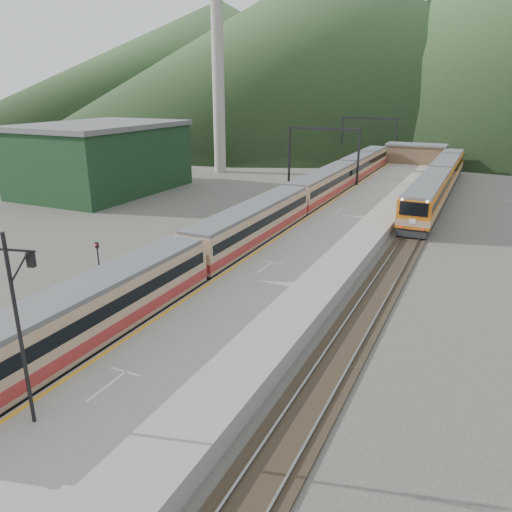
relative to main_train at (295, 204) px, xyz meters
The scene contains 16 objects.
track_main 3.02m from the main_train, 90.00° to the left, with size 2.60×200.00×0.23m.
track_far 5.84m from the main_train, 154.46° to the left, with size 2.60×200.00×0.23m.
track_second 11.89m from the main_train, 11.74° to the left, with size 2.60×200.00×0.23m.
platform 5.79m from the main_train, ahead, with size 8.00×100.00×1.00m, color gray.
gantry_near 18.00m from the main_train, 99.31° to the left, with size 9.55×0.25×8.00m.
gantry_far 42.64m from the main_train, 93.85° to the left, with size 9.55×0.25×8.00m.
warehouse 28.44m from the main_train, behind, with size 14.50×20.50×8.60m.
smokestack 35.36m from the main_train, 132.05° to the left, with size 1.80×1.80×30.00m, color #9E998E.
station_shed 40.78m from the main_train, 82.11° to the left, with size 9.40×4.40×3.10m.
hill_a 160.03m from the main_train, 104.71° to the left, with size 180.00×180.00×60.00m, color #294625.
hill_d 236.68m from the main_train, 120.66° to the left, with size 200.00×200.00×55.00m, color #294625.
main_train is the anchor object (origin of this frame).
second_train 22.09m from the main_train, 58.62° to the left, with size 2.95×40.20×3.60m.
signal_mast 34.89m from the main_train, 85.17° to the right, with size 2.15×0.67×7.37m.
short_signal_b 10.38m from the main_train, 102.34° to the right, with size 0.24×0.20×2.27m.
short_signal_c 20.71m from the main_train, 112.32° to the right, with size 0.23×0.17×2.27m.
Camera 1 is at (17.12, -7.60, 12.87)m, focal length 35.00 mm.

